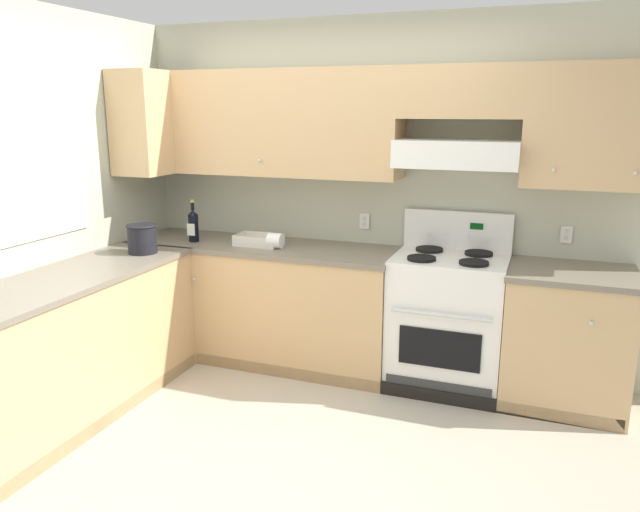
% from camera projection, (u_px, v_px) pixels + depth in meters
% --- Properties ---
extents(ground_plane, '(7.04, 7.04, 0.00)m').
position_uv_depth(ground_plane, '(250.00, 449.00, 3.50)').
color(ground_plane, '#B2AA99').
extents(wall_back, '(4.68, 0.57, 2.55)m').
position_uv_depth(wall_back, '(390.00, 169.00, 4.40)').
color(wall_back, '#B7BAA3').
rests_on(wall_back, ground_plane).
extents(wall_left, '(0.47, 4.00, 2.55)m').
position_uv_depth(wall_left, '(40.00, 198.00, 3.93)').
color(wall_left, '#B7BAA3').
rests_on(wall_left, ground_plane).
extents(counter_back_run, '(3.60, 0.65, 0.91)m').
position_uv_depth(counter_back_run, '(336.00, 311.00, 4.49)').
color(counter_back_run, tan).
rests_on(counter_back_run, ground_plane).
extents(counter_left_run, '(0.63, 1.91, 0.91)m').
position_uv_depth(counter_left_run, '(70.00, 347.00, 3.81)').
color(counter_left_run, tan).
rests_on(counter_left_run, ground_plane).
extents(stove, '(0.76, 0.62, 1.20)m').
position_uv_depth(stove, '(447.00, 320.00, 4.22)').
color(stove, white).
rests_on(stove, ground_plane).
extents(wine_bottle, '(0.08, 0.08, 0.32)m').
position_uv_depth(wine_bottle, '(193.00, 225.00, 4.66)').
color(wine_bottle, black).
rests_on(wine_bottle, counter_back_run).
extents(bowl, '(0.34, 0.21, 0.08)m').
position_uv_depth(bowl, '(259.00, 241.00, 4.56)').
color(bowl, beige).
rests_on(bowl, counter_back_run).
extents(bucket, '(0.22, 0.22, 0.20)m').
position_uv_depth(bucket, '(142.00, 238.00, 4.29)').
color(bucket, black).
rests_on(bucket, counter_left_run).
extents(paper_towel_roll, '(0.11, 0.11, 0.11)m').
position_uv_depth(paper_towel_roll, '(275.00, 241.00, 4.45)').
color(paper_towel_roll, white).
rests_on(paper_towel_roll, counter_back_run).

